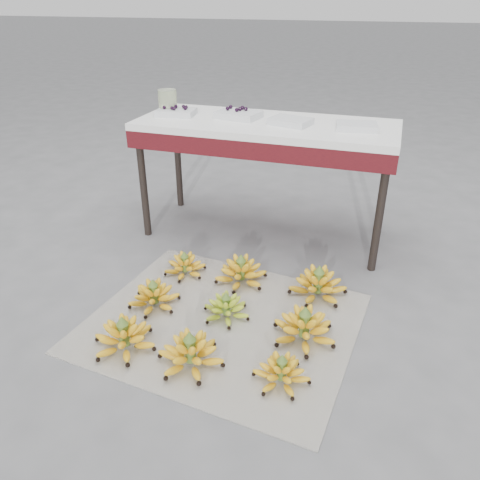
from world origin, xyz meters
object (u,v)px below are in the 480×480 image
(bunch_mid_center, at_px, (226,308))
(bunch_mid_left, at_px, (154,296))
(bunch_front_right, at_px, (281,372))
(tray_far_left, at_px, (176,112))
(bunch_back_right, at_px, (318,285))
(vendor_table, at_px, (266,136))
(glass_jar, at_px, (168,102))
(bunch_back_center, at_px, (241,272))
(bunch_mid_right, at_px, (304,328))
(newspaper_mat, at_px, (222,322))
(bunch_front_center, at_px, (191,353))
(tray_far_right, at_px, (357,126))
(tray_left, at_px, (238,114))
(bunch_front_left, at_px, (124,337))
(tray_right, at_px, (290,121))
(bunch_back_left, at_px, (185,266))

(bunch_mid_center, bearing_deg, bunch_mid_left, -152.53)
(bunch_front_right, xyz_separation_m, tray_far_left, (-1.02, 1.28, 0.71))
(bunch_back_right, relative_size, vendor_table, 0.21)
(bunch_back_right, relative_size, glass_jar, 2.27)
(bunch_back_center, distance_m, glass_jar, 1.22)
(bunch_back_center, bearing_deg, tray_far_left, 132.07)
(bunch_mid_right, xyz_separation_m, glass_jar, (-1.13, 1.02, 0.75))
(newspaper_mat, xyz_separation_m, glass_jar, (-0.73, 1.02, 0.82))
(bunch_front_center, relative_size, tray_far_right, 1.19)
(bunch_front_center, xyz_separation_m, tray_left, (-0.23, 1.36, 0.70))
(vendor_table, bearing_deg, bunch_back_center, -85.67)
(bunch_front_left, height_order, bunch_mid_left, bunch_front_left)
(vendor_table, height_order, glass_jar, glass_jar)
(tray_right, bearing_deg, bunch_front_center, -94.72)
(bunch_mid_left, height_order, bunch_mid_right, bunch_mid_right)
(bunch_front_right, relative_size, bunch_mid_center, 0.79)
(bunch_front_left, relative_size, glass_jar, 2.43)
(bunch_back_center, bearing_deg, tray_right, 76.56)
(bunch_front_left, distance_m, bunch_front_center, 0.32)
(vendor_table, bearing_deg, tray_left, 169.32)
(bunch_back_right, bearing_deg, glass_jar, 156.40)
(tray_right, bearing_deg, bunch_back_left, -124.96)
(newspaper_mat, relative_size, bunch_back_center, 4.10)
(bunch_mid_center, distance_m, bunch_back_center, 0.33)
(bunch_back_center, distance_m, tray_far_right, 1.05)
(tray_left, bearing_deg, newspaper_mat, -75.91)
(bunch_back_right, relative_size, tray_far_right, 1.36)
(tray_right, xyz_separation_m, tray_far_right, (0.38, 0.01, -0.00))
(bunch_back_left, relative_size, bunch_back_right, 0.82)
(vendor_table, relative_size, tray_left, 5.50)
(glass_jar, bearing_deg, bunch_mid_center, -53.11)
(tray_right, xyz_separation_m, glass_jar, (-0.81, 0.04, 0.05))
(bunch_back_left, relative_size, vendor_table, 0.17)
(vendor_table, height_order, tray_right, tray_right)
(bunch_mid_right, xyz_separation_m, tray_far_left, (-1.06, 0.99, 0.70))
(bunch_front_center, distance_m, vendor_table, 1.45)
(newspaper_mat, relative_size, tray_right, 4.70)
(newspaper_mat, distance_m, bunch_front_center, 0.33)
(bunch_back_left, xyz_separation_m, bunch_back_right, (0.75, 0.02, 0.01))
(tray_far_left, bearing_deg, tray_right, -0.76)
(tray_right, bearing_deg, bunch_back_center, -99.87)
(bunch_mid_right, bearing_deg, tray_far_right, 66.67)
(bunch_mid_left, xyz_separation_m, tray_right, (0.46, 0.96, 0.71))
(bunch_back_left, distance_m, tray_right, 1.04)
(bunch_front_center, height_order, tray_far_right, tray_far_right)
(bunch_back_right, distance_m, tray_far_right, 0.93)
(bunch_back_left, bearing_deg, tray_far_right, 28.12)
(bunch_back_left, bearing_deg, tray_far_left, 105.91)
(bunch_front_right, bearing_deg, tray_left, 117.61)
(bunch_back_right, relative_size, tray_far_left, 1.31)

